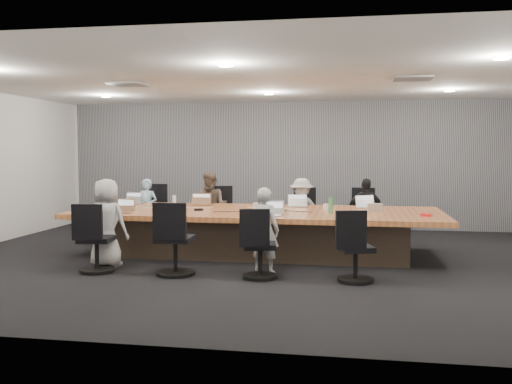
% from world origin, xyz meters
% --- Properties ---
extents(floor, '(10.00, 8.00, 0.00)m').
position_xyz_m(floor, '(0.00, 0.00, 0.00)').
color(floor, black).
rests_on(floor, ground).
extents(ceiling, '(10.00, 8.00, 0.00)m').
position_xyz_m(ceiling, '(0.00, 0.00, 2.80)').
color(ceiling, white).
rests_on(ceiling, wall_back).
extents(wall_back, '(10.00, 0.00, 2.80)m').
position_xyz_m(wall_back, '(0.00, 4.00, 1.40)').
color(wall_back, silver).
rests_on(wall_back, ground).
extents(wall_front, '(10.00, 0.00, 2.80)m').
position_xyz_m(wall_front, '(0.00, -4.00, 1.40)').
color(wall_front, silver).
rests_on(wall_front, ground).
extents(curtain, '(9.80, 0.04, 2.80)m').
position_xyz_m(curtain, '(0.00, 3.92, 1.40)').
color(curtain, gray).
rests_on(curtain, ground).
extents(conference_table, '(6.00, 2.20, 0.74)m').
position_xyz_m(conference_table, '(0.00, 0.50, 0.40)').
color(conference_table, '#45362A').
rests_on(conference_table, ground).
extents(chair_0, '(0.62, 0.62, 0.87)m').
position_xyz_m(chair_0, '(-2.42, 2.20, 0.44)').
color(chair_0, black).
rests_on(chair_0, ground).
extents(chair_1, '(0.70, 0.70, 0.82)m').
position_xyz_m(chair_1, '(-1.12, 2.20, 0.41)').
color(chair_1, black).
rests_on(chair_1, ground).
extents(chair_2, '(0.56, 0.56, 0.80)m').
position_xyz_m(chair_2, '(0.62, 2.20, 0.40)').
color(chair_2, black).
rests_on(chair_2, ground).
extents(chair_3, '(0.62, 0.62, 0.81)m').
position_xyz_m(chair_3, '(1.78, 2.20, 0.41)').
color(chair_3, black).
rests_on(chair_3, ground).
extents(chair_4, '(0.59, 0.59, 0.78)m').
position_xyz_m(chair_4, '(-2.03, -1.20, 0.39)').
color(chair_4, black).
rests_on(chair_4, ground).
extents(chair_5, '(0.59, 0.59, 0.85)m').
position_xyz_m(chair_5, '(-0.86, -1.20, 0.42)').
color(chair_5, black).
rests_on(chair_5, ground).
extents(chair_6, '(0.58, 0.58, 0.74)m').
position_xyz_m(chair_6, '(0.33, -1.20, 0.37)').
color(chair_6, black).
rests_on(chair_6, ground).
extents(chair_7, '(0.62, 0.62, 0.74)m').
position_xyz_m(chair_7, '(1.60, -1.20, 0.37)').
color(chair_7, black).
rests_on(chair_7, ground).
extents(person_0, '(0.46, 0.33, 1.17)m').
position_xyz_m(person_0, '(-2.42, 1.85, 0.59)').
color(person_0, '#95C1DA').
rests_on(person_0, ground).
extents(laptop_0, '(0.34, 0.26, 0.02)m').
position_xyz_m(laptop_0, '(-2.42, 1.30, 0.75)').
color(laptop_0, '#B2B2B7').
rests_on(laptop_0, conference_table).
extents(person_1, '(0.69, 0.56, 1.32)m').
position_xyz_m(person_1, '(-1.12, 1.85, 0.66)').
color(person_1, brown).
rests_on(person_1, ground).
extents(laptop_1, '(0.35, 0.24, 0.02)m').
position_xyz_m(laptop_1, '(-1.12, 1.30, 0.75)').
color(laptop_1, '#8C6647').
rests_on(laptop_1, conference_table).
extents(person_2, '(0.80, 0.49, 1.21)m').
position_xyz_m(person_2, '(0.62, 1.85, 0.60)').
color(person_2, '#A1A1A1').
rests_on(person_2, ground).
extents(laptop_2, '(0.34, 0.24, 0.02)m').
position_xyz_m(laptop_2, '(0.62, 1.30, 0.75)').
color(laptop_2, '#B2B2B7').
rests_on(laptop_2, conference_table).
extents(person_3, '(0.75, 0.40, 1.22)m').
position_xyz_m(person_3, '(1.78, 1.85, 0.61)').
color(person_3, black).
rests_on(person_3, ground).
extents(laptop_3, '(0.34, 0.26, 0.02)m').
position_xyz_m(laptop_3, '(1.78, 1.30, 0.75)').
color(laptop_3, '#B2B2B7').
rests_on(laptop_3, conference_table).
extents(person_4, '(0.69, 0.50, 1.31)m').
position_xyz_m(person_4, '(-2.03, -0.85, 0.66)').
color(person_4, '#AFAFAF').
rests_on(person_4, ground).
extents(laptop_4, '(0.31, 0.23, 0.02)m').
position_xyz_m(laptop_4, '(-2.03, -0.30, 0.75)').
color(laptop_4, '#8C6647').
rests_on(laptop_4, conference_table).
extents(person_6, '(0.50, 0.39, 1.22)m').
position_xyz_m(person_6, '(0.33, -0.85, 0.61)').
color(person_6, '#ADADAD').
rests_on(person_6, ground).
extents(laptop_6, '(0.37, 0.27, 0.02)m').
position_xyz_m(laptop_6, '(0.33, -0.30, 0.75)').
color(laptop_6, '#B2B2B7').
rests_on(laptop_6, conference_table).
extents(bottle_green_left, '(0.07, 0.07, 0.25)m').
position_xyz_m(bottle_green_left, '(-2.62, 0.78, 0.86)').
color(bottle_green_left, '#479253').
rests_on(bottle_green_left, conference_table).
extents(bottle_green_right, '(0.07, 0.07, 0.25)m').
position_xyz_m(bottle_green_right, '(1.21, 0.27, 0.87)').
color(bottle_green_right, '#479253').
rests_on(bottle_green_right, conference_table).
extents(bottle_clear, '(0.07, 0.07, 0.22)m').
position_xyz_m(bottle_clear, '(-1.47, 0.65, 0.85)').
color(bottle_clear, silver).
rests_on(bottle_clear, conference_table).
extents(cup_white_far, '(0.10, 0.10, 0.11)m').
position_xyz_m(cup_white_far, '(-0.06, 0.71, 0.79)').
color(cup_white_far, white).
rests_on(cup_white_far, conference_table).
extents(cup_white_near, '(0.12, 0.12, 0.11)m').
position_xyz_m(cup_white_near, '(1.12, 0.64, 0.79)').
color(cup_white_near, white).
rests_on(cup_white_near, conference_table).
extents(mug_brown, '(0.10, 0.10, 0.10)m').
position_xyz_m(mug_brown, '(-2.50, 0.08, 0.79)').
color(mug_brown, brown).
rests_on(mug_brown, conference_table).
extents(mic_left, '(0.17, 0.14, 0.03)m').
position_xyz_m(mic_left, '(-0.94, 0.32, 0.75)').
color(mic_left, black).
rests_on(mic_left, conference_table).
extents(mic_right, '(0.18, 0.14, 0.03)m').
position_xyz_m(mic_right, '(0.04, 0.51, 0.76)').
color(mic_right, black).
rests_on(mic_right, conference_table).
extents(stapler, '(0.16, 0.05, 0.06)m').
position_xyz_m(stapler, '(0.02, -0.12, 0.77)').
color(stapler, black).
rests_on(stapler, conference_table).
extents(canvas_bag, '(0.24, 0.16, 0.12)m').
position_xyz_m(canvas_bag, '(1.92, 0.70, 0.80)').
color(canvas_bag, '#A89B87').
rests_on(canvas_bag, conference_table).
extents(snack_packet, '(0.19, 0.15, 0.04)m').
position_xyz_m(snack_packet, '(2.65, 0.12, 0.76)').
color(snack_packet, red).
rests_on(snack_packet, conference_table).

